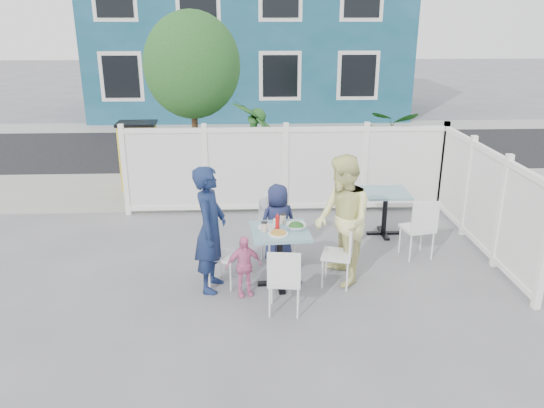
{
  "coord_description": "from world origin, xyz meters",
  "views": [
    {
      "loc": [
        -0.56,
        -6.88,
        3.45
      ],
      "look_at": [
        -0.26,
        -0.03,
        1.02
      ],
      "focal_mm": 35.0,
      "sensor_mm": 36.0,
      "label": 1
    }
  ],
  "objects_px": {
    "chair_near": "(284,277)",
    "boy": "(278,223)",
    "chair_left": "(220,249)",
    "woman": "(342,221)",
    "man": "(210,229)",
    "toddler": "(244,266)",
    "chair_back": "(276,225)",
    "spare_table": "(386,201)",
    "utility_cabinet": "(139,157)",
    "chair_right": "(343,249)",
    "main_table": "(280,242)"
  },
  "relations": [
    {
      "from": "chair_near",
      "to": "boy",
      "type": "height_order",
      "value": "boy"
    },
    {
      "from": "chair_near",
      "to": "toddler",
      "type": "relative_size",
      "value": 1.05
    },
    {
      "from": "chair_left",
      "to": "woman",
      "type": "bearing_deg",
      "value": 113.48
    },
    {
      "from": "utility_cabinet",
      "to": "boy",
      "type": "distance_m",
      "value": 4.55
    },
    {
      "from": "toddler",
      "to": "utility_cabinet",
      "type": "bearing_deg",
      "value": 99.97
    },
    {
      "from": "toddler",
      "to": "man",
      "type": "bearing_deg",
      "value": 138.72
    },
    {
      "from": "utility_cabinet",
      "to": "boy",
      "type": "height_order",
      "value": "utility_cabinet"
    },
    {
      "from": "man",
      "to": "woman",
      "type": "xyz_separation_m",
      "value": [
        1.75,
        0.13,
        0.04
      ]
    },
    {
      "from": "chair_right",
      "to": "chair_back",
      "type": "distance_m",
      "value": 1.19
    },
    {
      "from": "main_table",
      "to": "woman",
      "type": "relative_size",
      "value": 0.46
    },
    {
      "from": "utility_cabinet",
      "to": "spare_table",
      "type": "relative_size",
      "value": 1.8
    },
    {
      "from": "utility_cabinet",
      "to": "woman",
      "type": "distance_m",
      "value": 5.62
    },
    {
      "from": "man",
      "to": "toddler",
      "type": "height_order",
      "value": "man"
    },
    {
      "from": "main_table",
      "to": "chair_right",
      "type": "distance_m",
      "value": 0.85
    },
    {
      "from": "chair_right",
      "to": "man",
      "type": "xyz_separation_m",
      "value": [
        -1.75,
        -0.01,
        0.33
      ]
    },
    {
      "from": "boy",
      "to": "woman",
      "type": "bearing_deg",
      "value": 119.29
    },
    {
      "from": "chair_right",
      "to": "man",
      "type": "bearing_deg",
      "value": 106.94
    },
    {
      "from": "spare_table",
      "to": "main_table",
      "type": "bearing_deg",
      "value": -137.56
    },
    {
      "from": "spare_table",
      "to": "chair_near",
      "type": "bearing_deg",
      "value": -126.7
    },
    {
      "from": "chair_left",
      "to": "chair_near",
      "type": "relative_size",
      "value": 0.99
    },
    {
      "from": "chair_left",
      "to": "chair_near",
      "type": "bearing_deg",
      "value": 67.36
    },
    {
      "from": "woman",
      "to": "chair_back",
      "type": "bearing_deg",
      "value": -139.31
    },
    {
      "from": "spare_table",
      "to": "chair_left",
      "type": "relative_size",
      "value": 0.87
    },
    {
      "from": "chair_right",
      "to": "boy",
      "type": "distance_m",
      "value": 1.17
    },
    {
      "from": "chair_right",
      "to": "chair_near",
      "type": "xyz_separation_m",
      "value": [
        -0.84,
        -0.73,
        -0.01
      ]
    },
    {
      "from": "utility_cabinet",
      "to": "chair_back",
      "type": "relative_size",
      "value": 1.39
    },
    {
      "from": "utility_cabinet",
      "to": "chair_left",
      "type": "bearing_deg",
      "value": -68.09
    },
    {
      "from": "boy",
      "to": "toddler",
      "type": "distance_m",
      "value": 1.17
    },
    {
      "from": "main_table",
      "to": "woman",
      "type": "distance_m",
      "value": 0.88
    },
    {
      "from": "chair_right",
      "to": "chair_near",
      "type": "bearing_deg",
      "value": 147.66
    },
    {
      "from": "utility_cabinet",
      "to": "chair_right",
      "type": "bearing_deg",
      "value": -53.26
    },
    {
      "from": "spare_table",
      "to": "toddler",
      "type": "distance_m",
      "value": 3.04
    },
    {
      "from": "boy",
      "to": "chair_near",
      "type": "bearing_deg",
      "value": 69.87
    },
    {
      "from": "boy",
      "to": "chair_back",
      "type": "bearing_deg",
      "value": -6.51
    },
    {
      "from": "main_table",
      "to": "man",
      "type": "relative_size",
      "value": 0.48
    },
    {
      "from": "chair_back",
      "to": "toddler",
      "type": "distance_m",
      "value": 1.15
    },
    {
      "from": "spare_table",
      "to": "chair_back",
      "type": "height_order",
      "value": "chair_back"
    },
    {
      "from": "main_table",
      "to": "spare_table",
      "type": "height_order",
      "value": "main_table"
    },
    {
      "from": "spare_table",
      "to": "boy",
      "type": "relative_size",
      "value": 0.64
    },
    {
      "from": "chair_left",
      "to": "woman",
      "type": "xyz_separation_m",
      "value": [
        1.64,
        -0.01,
        0.38
      ]
    },
    {
      "from": "chair_right",
      "to": "boy",
      "type": "height_order",
      "value": "boy"
    },
    {
      "from": "chair_back",
      "to": "boy",
      "type": "distance_m",
      "value": 0.04
    },
    {
      "from": "man",
      "to": "boy",
      "type": "distance_m",
      "value": 1.27
    },
    {
      "from": "main_table",
      "to": "man",
      "type": "distance_m",
      "value": 0.94
    },
    {
      "from": "main_table",
      "to": "boy",
      "type": "xyz_separation_m",
      "value": [
        0.02,
        0.78,
        -0.03
      ]
    },
    {
      "from": "chair_right",
      "to": "toddler",
      "type": "height_order",
      "value": "chair_right"
    },
    {
      "from": "utility_cabinet",
      "to": "main_table",
      "type": "bearing_deg",
      "value": -60.3
    },
    {
      "from": "spare_table",
      "to": "man",
      "type": "relative_size",
      "value": 0.45
    },
    {
      "from": "utility_cabinet",
      "to": "man",
      "type": "relative_size",
      "value": 0.8
    },
    {
      "from": "man",
      "to": "chair_left",
      "type": "bearing_deg",
      "value": -26.98
    }
  ]
}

